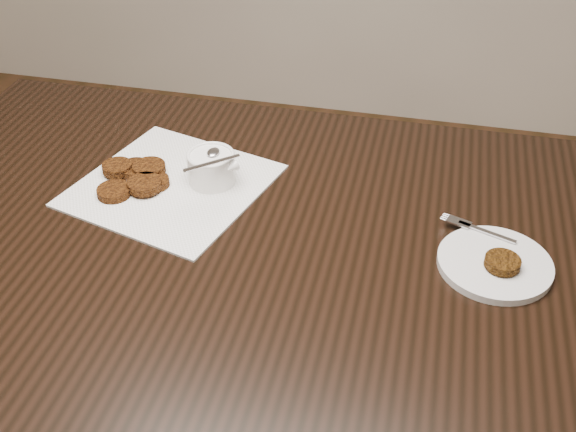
{
  "coord_description": "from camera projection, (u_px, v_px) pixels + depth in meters",
  "views": [
    {
      "loc": [
        0.3,
        -0.69,
        1.46
      ],
      "look_at": [
        0.1,
        0.16,
        0.8
      ],
      "focal_mm": 42.76,
      "sensor_mm": 36.0,
      "label": 1
    }
  ],
  "objects": [
    {
      "name": "plate_with_patty",
      "position": [
        495.0,
        260.0,
        1.07
      ],
      "size": [
        0.23,
        0.23,
        0.03
      ],
      "primitive_type": null,
      "rotation": [
        0.0,
        0.0,
        -0.36
      ],
      "color": "silver",
      "rests_on": "table"
    },
    {
      "name": "napkin",
      "position": [
        172.0,
        185.0,
        1.25
      ],
      "size": [
        0.39,
        0.39,
        0.0
      ],
      "primitive_type": "cube",
      "rotation": [
        0.0,
        0.0,
        -0.27
      ],
      "color": "white",
      "rests_on": "table"
    },
    {
      "name": "sauce_ramekin",
      "position": [
        210.0,
        153.0,
        1.22
      ],
      "size": [
        0.12,
        0.12,
        0.12
      ],
      "primitive_type": null,
      "rotation": [
        0.0,
        0.0,
        0.02
      ],
      "color": "white",
      "rests_on": "napkin"
    },
    {
      "name": "table",
      "position": [
        259.0,
        383.0,
        1.36
      ],
      "size": [
        1.38,
        0.89,
        0.75
      ],
      "primitive_type": "cube",
      "color": "black",
      "rests_on": "floor"
    },
    {
      "name": "patty_cluster",
      "position": [
        136.0,
        175.0,
        1.26
      ],
      "size": [
        0.27,
        0.27,
        0.02
      ],
      "primitive_type": null,
      "rotation": [
        0.0,
        0.0,
        0.43
      ],
      "color": "#66330D",
      "rests_on": "napkin"
    }
  ]
}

